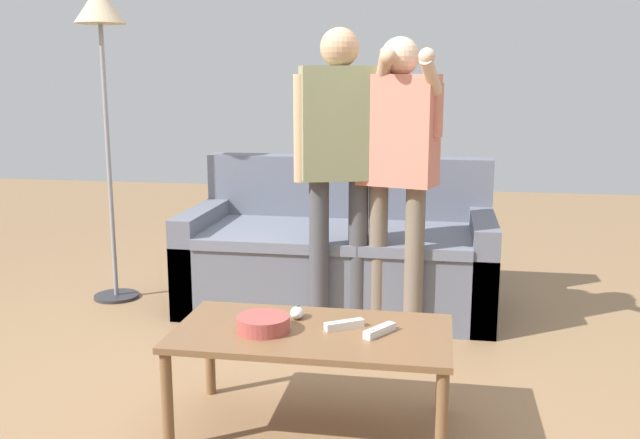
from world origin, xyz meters
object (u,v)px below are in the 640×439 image
(game_remote_wand_near, at_px, (344,325))
(floor_lamp, at_px, (101,35))
(game_remote_nunchuk, at_px, (297,313))
(game_remote_wand_far, at_px, (380,331))
(snack_bowl, at_px, (263,324))
(couch, at_px, (340,256))
(coffee_table, at_px, (312,342))
(player_right, at_px, (398,153))
(player_center, at_px, (339,146))

(game_remote_wand_near, bearing_deg, floor_lamp, 139.13)
(game_remote_nunchuk, distance_m, game_remote_wand_far, 0.37)
(snack_bowl, height_order, floor_lamp, floor_lamp)
(couch, distance_m, floor_lamp, 1.95)
(couch, bearing_deg, game_remote_nunchuk, -88.67)
(floor_lamp, bearing_deg, coffee_table, -43.82)
(game_remote_nunchuk, relative_size, floor_lamp, 0.05)
(player_right, bearing_deg, game_remote_wand_far, -89.36)
(coffee_table, relative_size, game_remote_wand_near, 7.00)
(game_remote_nunchuk, height_order, game_remote_wand_far, game_remote_nunchuk)
(coffee_table, xyz_separation_m, snack_bowl, (-0.19, -0.04, 0.08))
(player_right, relative_size, game_remote_wand_far, 10.29)
(snack_bowl, xyz_separation_m, floor_lamp, (-1.36, 1.52, 1.18))
(coffee_table, xyz_separation_m, game_remote_wand_near, (0.12, 0.04, 0.06))
(snack_bowl, distance_m, player_center, 1.29)
(snack_bowl, relative_size, game_remote_nunchuk, 2.34)
(game_remote_nunchuk, relative_size, player_right, 0.06)
(couch, relative_size, game_remote_wand_near, 11.92)
(coffee_table, bearing_deg, player_right, 77.35)
(couch, relative_size, snack_bowl, 8.92)
(snack_bowl, bearing_deg, player_right, 69.35)
(couch, height_order, coffee_table, couch)
(coffee_table, xyz_separation_m, player_center, (-0.06, 1.11, 0.66))
(game_remote_nunchuk, bearing_deg, snack_bowl, -120.66)
(couch, bearing_deg, floor_lamp, -174.88)
(snack_bowl, relative_size, game_remote_wand_far, 1.33)
(floor_lamp, height_order, game_remote_wand_far, floor_lamp)
(floor_lamp, bearing_deg, player_right, -11.54)
(game_remote_nunchuk, relative_size, game_remote_wand_near, 0.57)
(snack_bowl, height_order, game_remote_nunchuk, snack_bowl)
(game_remote_wand_near, xyz_separation_m, game_remote_wand_far, (0.14, -0.04, -0.00))
(floor_lamp, xyz_separation_m, game_remote_wand_far, (1.81, -1.48, -1.20))
(snack_bowl, bearing_deg, game_remote_wand_far, 5.19)
(game_remote_wand_far, bearing_deg, snack_bowl, -174.81)
(player_center, bearing_deg, coffee_table, -87.07)
(game_remote_wand_near, bearing_deg, player_center, 99.40)
(couch, distance_m, coffee_table, 1.62)
(coffee_table, height_order, game_remote_nunchuk, game_remote_nunchuk)
(floor_lamp, xyz_separation_m, game_remote_wand_near, (1.67, -1.44, -1.20))
(game_remote_nunchuk, bearing_deg, game_remote_wand_far, -19.97)
(game_remote_nunchuk, bearing_deg, player_right, 71.21)
(snack_bowl, xyz_separation_m, game_remote_wand_near, (0.31, 0.08, -0.01))
(couch, bearing_deg, snack_bowl, -92.25)
(game_remote_nunchuk, height_order, game_remote_wand_near, game_remote_nunchuk)
(couch, distance_m, player_right, 0.93)
(player_right, xyz_separation_m, game_remote_wand_far, (0.01, -1.12, -0.57))
(snack_bowl, height_order, game_remote_wand_near, snack_bowl)
(coffee_table, xyz_separation_m, player_right, (0.25, 1.12, 0.63))
(player_right, distance_m, game_remote_wand_near, 1.22)
(couch, height_order, floor_lamp, floor_lamp)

